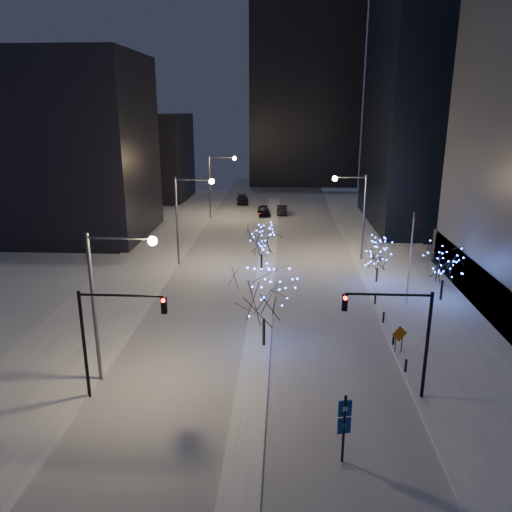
# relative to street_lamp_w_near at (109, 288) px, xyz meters

# --- Properties ---
(ground) EXTENTS (160.00, 160.00, 0.00)m
(ground) POSITION_rel_street_lamp_w_near_xyz_m (8.94, -2.00, -6.50)
(ground) COLOR white
(ground) RESTS_ON ground
(road) EXTENTS (20.00, 130.00, 0.02)m
(road) POSITION_rel_street_lamp_w_near_xyz_m (8.94, 33.00, -6.49)
(road) COLOR silver
(road) RESTS_ON ground
(median) EXTENTS (2.00, 80.00, 0.15)m
(median) POSITION_rel_street_lamp_w_near_xyz_m (8.94, 28.00, -6.42)
(median) COLOR white
(median) RESTS_ON ground
(east_sidewalk) EXTENTS (10.00, 90.00, 0.15)m
(east_sidewalk) POSITION_rel_street_lamp_w_near_xyz_m (23.94, 18.00, -6.42)
(east_sidewalk) COLOR white
(east_sidewalk) RESTS_ON ground
(west_sidewalk) EXTENTS (8.00, 90.00, 0.15)m
(west_sidewalk) POSITION_rel_street_lamp_w_near_xyz_m (-5.06, 18.00, -6.42)
(west_sidewalk) COLOR white
(west_sidewalk) RESTS_ON ground
(filler_west_near) EXTENTS (22.00, 18.00, 24.00)m
(filler_west_near) POSITION_rel_street_lamp_w_near_xyz_m (-19.06, 38.00, 5.50)
(filler_west_near) COLOR black
(filler_west_near) RESTS_ON ground
(filler_west_far) EXTENTS (18.00, 16.00, 16.00)m
(filler_west_far) POSITION_rel_street_lamp_w_near_xyz_m (-17.06, 68.00, 1.50)
(filler_west_far) COLOR black
(filler_west_far) RESTS_ON ground
(horizon_block) EXTENTS (24.00, 14.00, 42.00)m
(horizon_block) POSITION_rel_street_lamp_w_near_xyz_m (14.94, 90.00, 14.50)
(horizon_block) COLOR black
(horizon_block) RESTS_ON ground
(street_lamp_w_near) EXTENTS (4.40, 0.56, 10.00)m
(street_lamp_w_near) POSITION_rel_street_lamp_w_near_xyz_m (0.00, 0.00, 0.00)
(street_lamp_w_near) COLOR #595E66
(street_lamp_w_near) RESTS_ON ground
(street_lamp_w_mid) EXTENTS (4.40, 0.56, 10.00)m
(street_lamp_w_mid) POSITION_rel_street_lamp_w_near_xyz_m (0.00, 25.00, 0.00)
(street_lamp_w_mid) COLOR #595E66
(street_lamp_w_mid) RESTS_ON ground
(street_lamp_w_far) EXTENTS (4.40, 0.56, 10.00)m
(street_lamp_w_far) POSITION_rel_street_lamp_w_near_xyz_m (0.00, 50.00, 0.00)
(street_lamp_w_far) COLOR #595E66
(street_lamp_w_far) RESTS_ON ground
(street_lamp_east) EXTENTS (3.90, 0.56, 10.00)m
(street_lamp_east) POSITION_rel_street_lamp_w_near_xyz_m (19.02, 28.00, -0.05)
(street_lamp_east) COLOR #595E66
(street_lamp_east) RESTS_ON ground
(traffic_signal_west) EXTENTS (5.26, 0.43, 7.00)m
(traffic_signal_west) POSITION_rel_street_lamp_w_near_xyz_m (0.50, -2.00, -1.74)
(traffic_signal_west) COLOR black
(traffic_signal_west) RESTS_ON ground
(traffic_signal_east) EXTENTS (5.26, 0.43, 7.00)m
(traffic_signal_east) POSITION_rel_street_lamp_w_near_xyz_m (17.88, -1.00, -1.74)
(traffic_signal_east) COLOR black
(traffic_signal_east) RESTS_ON ground
(flagpoles) EXTENTS (1.35, 2.60, 8.00)m
(flagpoles) POSITION_rel_street_lamp_w_near_xyz_m (22.30, 15.25, -1.70)
(flagpoles) COLOR silver
(flagpoles) RESTS_ON east_sidewalk
(bollards) EXTENTS (0.16, 12.16, 0.90)m
(bollards) POSITION_rel_street_lamp_w_near_xyz_m (19.14, 8.00, -5.90)
(bollards) COLOR black
(bollards) RESTS_ON east_sidewalk
(car_near) EXTENTS (2.47, 5.00, 1.64)m
(car_near) POSITION_rel_street_lamp_w_near_xyz_m (7.44, 52.52, -5.68)
(car_near) COLOR black
(car_near) RESTS_ON ground
(car_mid) EXTENTS (1.69, 4.70, 1.54)m
(car_mid) POSITION_rel_street_lamp_w_near_xyz_m (10.44, 53.99, -5.73)
(car_mid) COLOR black
(car_mid) RESTS_ON ground
(car_far) EXTENTS (2.56, 5.32, 1.49)m
(car_far) POSITION_rel_street_lamp_w_near_xyz_m (3.04, 62.79, -5.75)
(car_far) COLOR black
(car_far) RESTS_ON ground
(holiday_tree_median_near) EXTENTS (5.57, 5.57, 6.20)m
(holiday_tree_median_near) POSITION_rel_street_lamp_w_near_xyz_m (9.44, 5.39, -2.39)
(holiday_tree_median_near) COLOR black
(holiday_tree_median_near) RESTS_ON median
(holiday_tree_median_far) EXTENTS (5.03, 5.03, 5.10)m
(holiday_tree_median_far) POSITION_rel_street_lamp_w_near_xyz_m (8.44, 23.05, -3.01)
(holiday_tree_median_far) COLOR black
(holiday_tree_median_far) RESTS_ON median
(holiday_tree_plaza_near) EXTENTS (5.49, 5.49, 5.30)m
(holiday_tree_plaza_near) POSITION_rel_street_lamp_w_near_xyz_m (25.39, 15.44, -2.91)
(holiday_tree_plaza_near) COLOR black
(holiday_tree_plaza_near) RESTS_ON east_sidewalk
(holiday_tree_plaza_far) EXTENTS (4.57, 4.57, 4.43)m
(holiday_tree_plaza_far) POSITION_rel_street_lamp_w_near_xyz_m (20.33, 20.14, -3.53)
(holiday_tree_plaza_far) COLOR black
(holiday_tree_plaza_far) RESTS_ON east_sidewalk
(wayfinding_sign) EXTENTS (0.68, 0.24, 3.80)m
(wayfinding_sign) POSITION_rel_street_lamp_w_near_xyz_m (13.94, -7.02, -4.17)
(wayfinding_sign) COLOR black
(wayfinding_sign) RESTS_ON ground
(construction_sign) EXTENTS (1.18, 0.49, 2.07)m
(construction_sign) POSITION_rel_street_lamp_w_near_xyz_m (19.24, 4.80, -5.11)
(construction_sign) COLOR black
(construction_sign) RESTS_ON east_sidewalk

